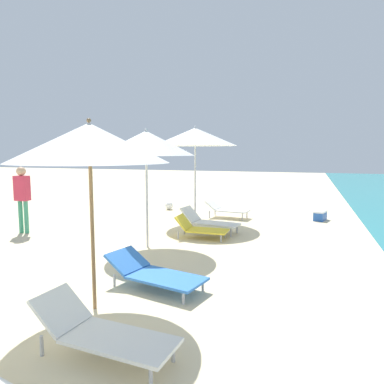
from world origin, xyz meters
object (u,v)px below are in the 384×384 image
object	(u,v)px
umbrella_fourth	(146,143)
lounger_farthest_shoreside	(227,209)
umbrella_third	(90,143)
beach_ball	(169,206)
lounger_third_shoreside	(154,273)
umbrella_farthest	(195,137)
lounger_third_inland	(102,331)
person_walking_near	(22,193)
lounger_farthest_inland	(209,221)
cooler_box	(320,216)
lounger_fourth_shoreside	(200,228)

from	to	relation	value
umbrella_fourth	lounger_farthest_shoreside	size ratio (longest dim) A/B	1.86
umbrella_fourth	umbrella_third	bearing A→B (deg)	-77.66
lounger_farthest_shoreside	beach_ball	world-z (taller)	lounger_farthest_shoreside
lounger_farthest_shoreside	umbrella_fourth	bearing A→B (deg)	-96.24
lounger_third_shoreside	umbrella_farthest	distance (m)	5.73
lounger_third_inland	umbrella_fourth	distance (m)	4.75
lounger_farthest_shoreside	umbrella_third	bearing A→B (deg)	-85.32
umbrella_third	person_walking_near	xyz separation A→B (m)	(-4.37, 3.30, -1.18)
lounger_third_shoreside	umbrella_farthest	size ratio (longest dim) A/B	0.59
lounger_third_shoreside	lounger_farthest_inland	size ratio (longest dim) A/B	1.05
umbrella_third	cooler_box	bearing A→B (deg)	67.73
lounger_third_inland	lounger_third_shoreside	bearing A→B (deg)	103.08
umbrella_third	lounger_farthest_shoreside	size ratio (longest dim) A/B	1.81
person_walking_near	cooler_box	world-z (taller)	person_walking_near
lounger_fourth_shoreside	lounger_farthest_inland	world-z (taller)	lounger_farthest_inland
lounger_farthest_shoreside	beach_ball	size ratio (longest dim) A/B	4.87
lounger_third_inland	umbrella_third	bearing A→B (deg)	132.33
person_walking_near	umbrella_third	bearing A→B (deg)	-131.78
beach_ball	umbrella_fourth	bearing A→B (deg)	-73.34
umbrella_third	umbrella_fourth	xyz separation A→B (m)	(-0.67, 3.08, 0.07)
beach_ball	lounger_fourth_shoreside	bearing A→B (deg)	-57.92
lounger_third_inland	umbrella_farthest	size ratio (longest dim) A/B	0.55
cooler_box	lounger_farthest_inland	bearing A→B (deg)	-137.05
umbrella_third	lounger_farthest_shoreside	world-z (taller)	umbrella_third
umbrella_farthest	beach_ball	xyz separation A→B (m)	(-1.64, 1.94, -2.43)
lounger_farthest_inland	beach_ball	world-z (taller)	lounger_farthest_inland
lounger_third_shoreside	beach_ball	xyz separation A→B (m)	(-2.63, 7.09, -0.10)
lounger_third_inland	person_walking_near	size ratio (longest dim) A/B	0.91
lounger_farthest_inland	lounger_third_inland	bearing A→B (deg)	-76.51
umbrella_fourth	lounger_fourth_shoreside	size ratio (longest dim) A/B	2.07
cooler_box	lounger_fourth_shoreside	bearing A→B (deg)	-130.64
umbrella_fourth	lounger_farthest_inland	xyz separation A→B (m)	(0.91, 1.85, -2.02)
umbrella_third	beach_ball	world-z (taller)	umbrella_third
cooler_box	lounger_third_inland	bearing A→B (deg)	-105.45
umbrella_fourth	umbrella_farthest	world-z (taller)	umbrella_farthest
lounger_fourth_shoreside	beach_ball	bearing A→B (deg)	120.88
lounger_fourth_shoreside	cooler_box	world-z (taller)	lounger_fourth_shoreside
lounger_third_shoreside	lounger_fourth_shoreside	world-z (taller)	lounger_fourth_shoreside
lounger_fourth_shoreside	umbrella_third	bearing A→B (deg)	-94.19
person_walking_near	cooler_box	distance (m)	8.69
lounger_fourth_shoreside	lounger_third_inland	bearing A→B (deg)	-85.48
umbrella_farthest	beach_ball	distance (m)	3.52
umbrella_third	lounger_farthest_inland	bearing A→B (deg)	87.25
lounger_farthest_shoreside	lounger_farthest_inland	distance (m)	2.16
umbrella_fourth	lounger_third_shoreside	bearing A→B (deg)	-61.88
lounger_farthest_inland	cooler_box	bearing A→B (deg)	51.53
umbrella_fourth	lounger_fourth_shoreside	xyz separation A→B (m)	(0.89, 1.15, -2.07)
cooler_box	lounger_third_shoreside	bearing A→B (deg)	-111.60
umbrella_farthest	cooler_box	bearing A→B (deg)	22.88
lounger_third_shoreside	person_walking_near	bearing A→B (deg)	166.78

